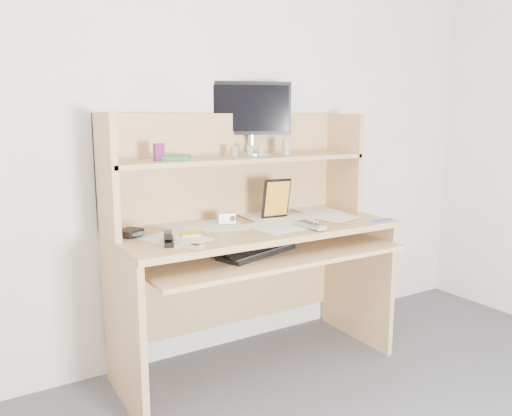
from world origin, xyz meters
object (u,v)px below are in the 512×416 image
keyboard (257,251)px  tv_remote (310,225)px  desk (248,233)px  monitor (250,116)px  game_case (276,198)px

keyboard → tv_remote: (0.27, -0.04, 0.10)m
tv_remote → desk: bearing=122.2°
keyboard → monitor: size_ratio=1.03×
desk → tv_remote: 0.34m
keyboard → game_case: (0.26, 0.23, 0.20)m
desk → game_case: desk is taller
desk → game_case: size_ratio=6.68×
keyboard → tv_remote: 0.29m
keyboard → game_case: 0.40m
keyboard → monitor: (0.20, 0.40, 0.62)m
keyboard → game_case: game_case is taller
desk → keyboard: desk is taller
tv_remote → game_case: (-0.02, 0.27, 0.10)m
desk → keyboard: size_ratio=3.23×
desk → tv_remote: bearing=-54.6°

